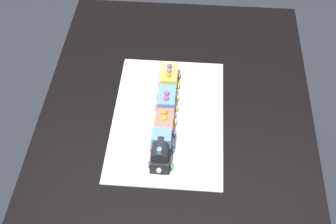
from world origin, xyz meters
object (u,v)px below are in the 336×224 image
at_px(cake_locomotive, 161,150).
at_px(cake_car_gondola_sky_blue, 167,99).
at_px(cake_car_hopper_coral, 164,124).
at_px(cake_car_flatbed_lemon, 169,77).
at_px(dining_table, 175,137).

height_order(cake_locomotive, cake_car_gondola_sky_blue, cake_locomotive).
xyz_separation_m(cake_car_hopper_coral, cake_car_flatbed_lemon, (0.24, 0.00, 0.00)).
xyz_separation_m(cake_car_gondola_sky_blue, cake_car_flatbed_lemon, (0.12, 0.00, 0.00)).
bearing_deg(cake_car_gondola_sky_blue, dining_table, -148.31).
bearing_deg(cake_car_hopper_coral, cake_car_gondola_sky_blue, 0.00).
bearing_deg(dining_table, cake_locomotive, 168.35).
xyz_separation_m(dining_table, cake_car_flatbed_lemon, (0.18, 0.04, 0.14)).
height_order(cake_locomotive, cake_car_flatbed_lemon, cake_locomotive).
distance_m(cake_locomotive, cake_car_gondola_sky_blue, 0.25).
distance_m(dining_table, cake_car_flatbed_lemon, 0.23).
height_order(dining_table, cake_car_hopper_coral, cake_car_hopper_coral).
bearing_deg(cake_car_flatbed_lemon, cake_car_gondola_sky_blue, 180.00).
relative_size(cake_locomotive, cake_car_hopper_coral, 1.40).
xyz_separation_m(dining_table, cake_locomotive, (-0.18, 0.04, 0.16)).
bearing_deg(cake_car_gondola_sky_blue, cake_car_hopper_coral, 180.00).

